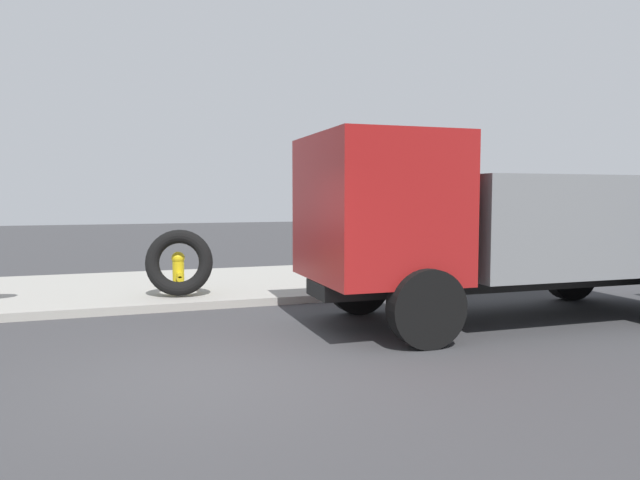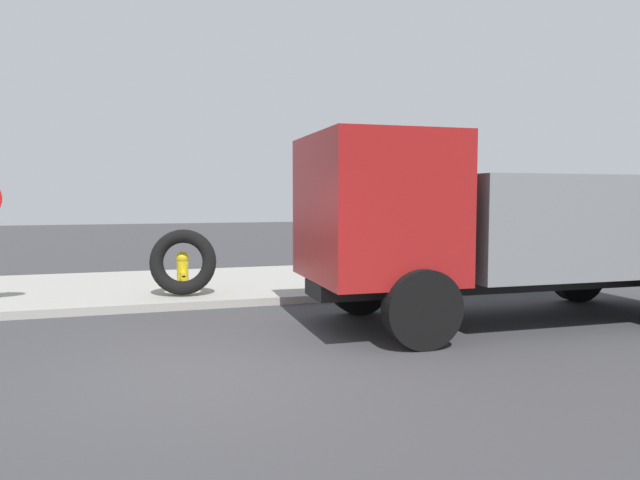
# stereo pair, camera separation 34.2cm
# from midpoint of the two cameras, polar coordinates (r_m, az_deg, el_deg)

# --- Properties ---
(ground_plane) EXTENTS (80.00, 80.00, 0.00)m
(ground_plane) POSITION_cam_midpoint_polar(r_m,az_deg,el_deg) (7.11, -12.26, -12.79)
(ground_plane) COLOR #38383A
(sidewalk_curb) EXTENTS (36.00, 5.00, 0.15)m
(sidewalk_curb) POSITION_cam_midpoint_polar(r_m,az_deg,el_deg) (13.43, -15.68, -4.47)
(sidewalk_curb) COLOR #99968E
(sidewalk_curb) RESTS_ON ground
(fire_hydrant) EXTENTS (0.26, 0.59, 0.84)m
(fire_hydrant) POSITION_cam_midpoint_polar(r_m,az_deg,el_deg) (11.99, -14.39, -2.97)
(fire_hydrant) COLOR yellow
(fire_hydrant) RESTS_ON sidewalk_curb
(loose_tire) EXTENTS (1.36, 0.77, 1.31)m
(loose_tire) POSITION_cam_midpoint_polar(r_m,az_deg,el_deg) (11.65, -14.34, -2.14)
(loose_tire) COLOR black
(loose_tire) RESTS_ON sidewalk_curb
(dump_truck_gray) EXTENTS (7.05, 2.91, 3.00)m
(dump_truck_gray) POSITION_cam_midpoint_polar(r_m,az_deg,el_deg) (10.17, 16.55, 1.47)
(dump_truck_gray) COLOR slate
(dump_truck_gray) RESTS_ON ground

